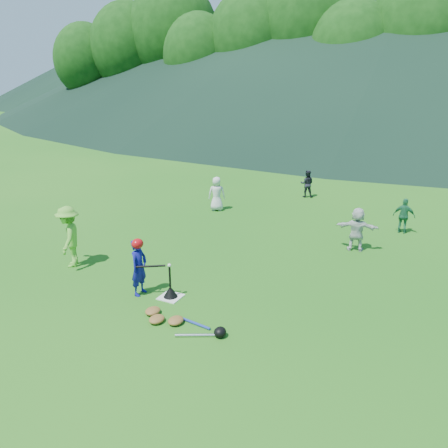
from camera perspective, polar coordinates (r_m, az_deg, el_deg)
name	(u,v)px	position (r m, az deg, el deg)	size (l,w,h in m)	color
ground	(171,297)	(9.42, -6.97, -9.49)	(120.00, 120.00, 0.00)	#186016
home_plate	(171,297)	(9.42, -6.97, -9.43)	(0.45, 0.45, 0.02)	silver
baseball	(169,265)	(9.11, -7.15, -5.37)	(0.08, 0.08, 0.08)	white
batter_child	(139,267)	(9.41, -11.05, -5.58)	(0.45, 0.29, 1.23)	navy
adult_coach	(69,237)	(11.24, -19.57, -1.57)	(0.98, 0.56, 1.51)	#66B836
fielder_a	(217,194)	(15.27, -0.96, 3.97)	(0.58, 0.38, 1.20)	silver
fielder_b	(307,184)	(17.38, 10.78, 5.18)	(0.52, 0.40, 1.06)	black
fielder_c	(404,216)	(14.04, 22.45, 0.99)	(0.62, 0.26, 1.06)	#206D44
fielder_d	(357,229)	(12.15, 16.97, -0.65)	(1.11, 0.35, 1.19)	silver
batting_tee	(171,292)	(9.36, -7.00, -8.79)	(0.30, 0.30, 0.68)	black
batter_gear	(138,246)	(9.21, -11.11, -2.77)	(0.70, 0.34, 0.59)	#B50C11
equipment_pile	(175,321)	(8.45, -6.36, -12.45)	(1.80, 0.68, 0.19)	olive
outfield_fence	(377,132)	(35.39, 19.37, 11.30)	(70.07, 0.08, 1.33)	gray
tree_line	(401,30)	(41.14, 22.12, 22.39)	(70.04, 11.40, 14.82)	#382314
distant_hills	(388,17)	(90.17, 20.60, 23.96)	(155.00, 140.00, 32.00)	black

